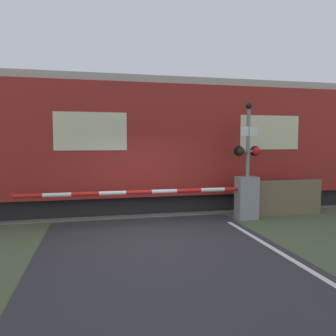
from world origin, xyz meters
The scene contains 6 objects.
ground_plane centered at (0.00, 0.00, 0.00)m, with size 80.00×80.00×0.00m, color #475638.
track_bed centered at (0.00, 3.76, 0.02)m, with size 36.00×3.20×0.13m.
train centered at (4.25, 3.76, 2.19)m, with size 20.70×2.94×4.28m.
crossing_barrier centered at (2.40, 1.36, 0.68)m, with size 6.79×0.44×1.25m.
signal_post centered at (3.09, 1.47, 1.94)m, with size 0.82×0.26×3.42m.
roadside_fence centered at (4.32, 1.47, 0.55)m, with size 2.57×0.06×1.10m.
Camera 1 is at (-1.34, -7.46, 2.27)m, focal length 35.00 mm.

